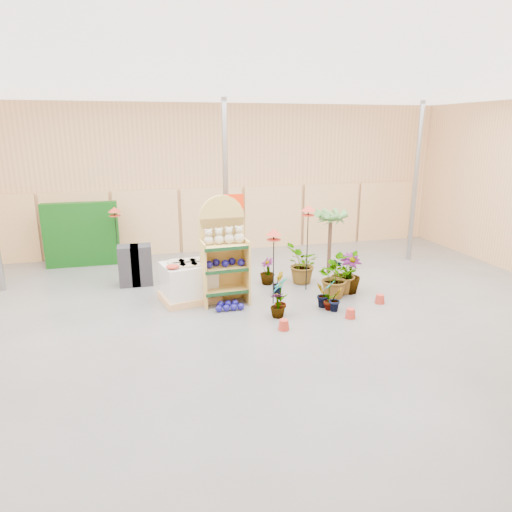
{
  "coord_description": "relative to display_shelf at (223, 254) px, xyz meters",
  "views": [
    {
      "loc": [
        -2.12,
        -8.05,
        3.77
      ],
      "look_at": [
        0.3,
        1.5,
        1.0
      ],
      "focal_mm": 32.0,
      "sensor_mm": 36.0,
      "label": 1
    }
  ],
  "objects": [
    {
      "name": "gazing_balls_floor",
      "position": [
        0.01,
        -0.53,
        -1.01
      ],
      "size": [
        0.63,
        0.39,
        0.15
      ],
      "color": "navy",
      "rests_on": "ground"
    },
    {
      "name": "potted_plant_6",
      "position": [
        2.12,
        0.7,
        -0.58
      ],
      "size": [
        1.14,
        1.18,
        1.01
      ],
      "primitive_type": "imported",
      "rotation": [
        0.0,
        0.0,
        4.2
      ],
      "color": "#477B39",
      "rests_on": "ground"
    },
    {
      "name": "potted_plant_11",
      "position": [
        1.25,
        0.87,
        -0.76
      ],
      "size": [
        0.49,
        0.49,
        0.67
      ],
      "primitive_type": "imported",
      "rotation": [
        0.0,
        0.0,
        5.13
      ],
      "color": "#477B39",
      "rests_on": "ground"
    },
    {
      "name": "potted_plant_7",
      "position": [
        0.9,
        -1.19,
        -0.82
      ],
      "size": [
        0.34,
        0.34,
        0.55
      ],
      "primitive_type": "imported",
      "rotation": [
        0.0,
        0.0,
        3.03
      ],
      "color": "#477B39",
      "rests_on": "ground"
    },
    {
      "name": "potted_plant_5",
      "position": [
        1.31,
        0.14,
        -0.82
      ],
      "size": [
        0.35,
        0.37,
        0.54
      ],
      "primitive_type": "imported",
      "rotation": [
        0.0,
        0.0,
        1.05
      ],
      "color": "#477B39",
      "rests_on": "ground"
    },
    {
      "name": "pallet_stack",
      "position": [
        -0.76,
        0.25,
        -0.65
      ],
      "size": [
        1.4,
        1.25,
        0.9
      ],
      "rotation": [
        0.0,
        0.0,
        0.22
      ],
      "color": "tan",
      "rests_on": "ground"
    },
    {
      "name": "potted_plant_8",
      "position": [
        2.08,
        -1.08,
        -0.75
      ],
      "size": [
        0.42,
        0.43,
        0.68
      ],
      "primitive_type": "imported",
      "rotation": [
        0.0,
        0.0,
        3.96
      ],
      "color": "#477B39",
      "rests_on": "ground"
    },
    {
      "name": "teddy_bears",
      "position": [
        0.03,
        -0.11,
        0.42
      ],
      "size": [
        0.88,
        0.23,
        0.38
      ],
      "color": "beige",
      "rests_on": "display_shelf"
    },
    {
      "name": "bird_table_front",
      "position": [
        1.02,
        -0.44,
        0.49
      ],
      "size": [
        0.34,
        0.34,
        1.7
      ],
      "color": "black",
      "rests_on": "ground"
    },
    {
      "name": "display_shelf",
      "position": [
        0.0,
        0.0,
        0.0
      ],
      "size": [
        1.03,
        0.69,
        2.39
      ],
      "rotation": [
        0.0,
        0.0,
        0.06
      ],
      "color": "tan",
      "rests_on": "ground"
    },
    {
      "name": "potted_plant_1",
      "position": [
        1.99,
        -0.93,
        -0.8
      ],
      "size": [
        0.39,
        0.41,
        0.58
      ],
      "primitive_type": "imported",
      "rotation": [
        0.0,
        0.0,
        4.1
      ],
      "color": "#477B39",
      "rests_on": "ground"
    },
    {
      "name": "potted_plant_4",
      "position": [
        2.88,
        0.41,
        -0.75
      ],
      "size": [
        0.43,
        0.42,
        0.68
      ],
      "primitive_type": "imported",
      "rotation": [
        0.0,
        0.0,
        2.46
      ],
      "color": "#477B39",
      "rests_on": "ground"
    },
    {
      "name": "trellis_stock",
      "position": [
        -3.36,
        3.7,
        -0.19
      ],
      "size": [
        2.0,
        0.3,
        1.8
      ],
      "primitive_type": "cube",
      "color": "#0D450E",
      "rests_on": "ground"
    },
    {
      "name": "charcoal_planters",
      "position": [
        -1.92,
        1.63,
        -0.59
      ],
      "size": [
        0.8,
        0.5,
        1.0
      ],
      "color": "black",
      "rests_on": "ground"
    },
    {
      "name": "potted_plant_9",
      "position": [
        2.2,
        -1.17,
        -0.82
      ],
      "size": [
        0.34,
        0.3,
        0.53
      ],
      "primitive_type": "imported",
      "rotation": [
        0.0,
        0.0,
        0.23
      ],
      "color": "#477B39",
      "rests_on": "ground"
    },
    {
      "name": "room",
      "position": [
        0.44,
        -0.59,
        1.12
      ],
      "size": [
        15.2,
        12.1,
        4.7
      ],
      "color": "#5B5B5B",
      "rests_on": "ground"
    },
    {
      "name": "gazing_balls_shelf",
      "position": [
        0.0,
        -0.15,
        -0.15
      ],
      "size": [
        0.88,
        0.3,
        0.17
      ],
      "color": "navy",
      "rests_on": "display_shelf"
    },
    {
      "name": "bird_table_back",
      "position": [
        -2.39,
        3.06,
        0.53
      ],
      "size": [
        0.34,
        0.34,
        1.74
      ],
      "color": "black",
      "rests_on": "ground"
    },
    {
      "name": "potted_plant_2",
      "position": [
        2.46,
        -0.37,
        -0.6
      ],
      "size": [
        0.78,
        0.89,
        0.97
      ],
      "primitive_type": "imported",
      "rotation": [
        0.0,
        0.0,
        1.59
      ],
      "color": "#477B39",
      "rests_on": "ground"
    },
    {
      "name": "offer_sign",
      "position": [
        0.54,
        1.48,
        0.48
      ],
      "size": [
        0.5,
        0.08,
        2.2
      ],
      "color": "gray",
      "rests_on": "ground"
    },
    {
      "name": "palm",
      "position": [
        3.11,
        1.37,
        0.45
      ],
      "size": [
        0.7,
        0.7,
        1.8
      ],
      "color": "#4B3123",
      "rests_on": "ground"
    },
    {
      "name": "bird_table_right",
      "position": [
        2.05,
        0.24,
        0.83
      ],
      "size": [
        0.34,
        0.34,
        2.07
      ],
      "color": "black",
      "rests_on": "ground"
    },
    {
      "name": "potted_plant_3",
      "position": [
        2.97,
        -0.19,
        -0.62
      ],
      "size": [
        0.55,
        0.55,
        0.94
      ],
      "primitive_type": "imported",
      "rotation": [
        0.0,
        0.0,
        0.05
      ],
      "color": "#477B39",
      "rests_on": "ground"
    },
    {
      "name": "potted_plant_10",
      "position": [
        2.82,
        -0.12,
        -0.61
      ],
      "size": [
        1.03,
        1.08,
        0.95
      ],
      "primitive_type": "imported",
      "rotation": [
        0.0,
        0.0,
        1.15
      ],
      "color": "#477B39",
      "rests_on": "ground"
    },
    {
      "name": "potted_plant_0",
      "position": [
        1.0,
        -1.04,
        -0.68
      ],
      "size": [
        0.43,
        0.51,
        0.82
      ],
      "primitive_type": "imported",
      "rotation": [
        0.0,
        0.0,
        4.33
      ],
      "color": "#477B39",
      "rests_on": "ground"
    }
  ]
}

